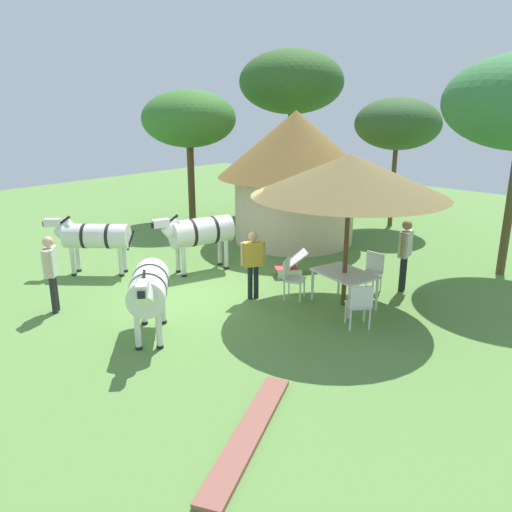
# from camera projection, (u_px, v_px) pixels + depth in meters

# --- Properties ---
(ground_plane) EXTENTS (36.00, 36.00, 0.00)m
(ground_plane) POSITION_uv_depth(u_px,v_px,m) (211.00, 295.00, 11.58)
(ground_plane) COLOR #5E8B42
(thatched_hut) EXTENTS (4.73, 4.73, 3.98)m
(thatched_hut) POSITION_uv_depth(u_px,v_px,m) (295.00, 169.00, 15.46)
(thatched_hut) COLOR beige
(thatched_hut) RESTS_ON ground_plane
(shade_umbrella) EXTENTS (4.03, 4.03, 3.25)m
(shade_umbrella) POSITION_uv_depth(u_px,v_px,m) (350.00, 175.00, 10.24)
(shade_umbrella) COLOR #53371B
(shade_umbrella) RESTS_ON ground_plane
(patio_dining_table) EXTENTS (1.49, 1.21, 0.74)m
(patio_dining_table) POSITION_uv_depth(u_px,v_px,m) (344.00, 276.00, 10.87)
(patio_dining_table) COLOR silver
(patio_dining_table) RESTS_ON ground_plane
(patio_chair_near_lawn) EXTENTS (0.61, 0.61, 0.90)m
(patio_chair_near_lawn) POSITION_uv_depth(u_px,v_px,m) (360.00, 303.00, 9.78)
(patio_chair_near_lawn) COLOR white
(patio_chair_near_lawn) RESTS_ON ground_plane
(patio_chair_west_end) EXTENTS (0.44, 0.42, 0.90)m
(patio_chair_west_end) POSITION_uv_depth(u_px,v_px,m) (372.00, 269.00, 11.75)
(patio_chair_west_end) COLOR silver
(patio_chair_west_end) RESTS_ON ground_plane
(patio_chair_near_hut) EXTENTS (0.56, 0.57, 0.90)m
(patio_chair_near_hut) POSITION_uv_depth(u_px,v_px,m) (291.00, 276.00, 11.28)
(patio_chair_near_hut) COLOR white
(patio_chair_near_hut) RESTS_ON ground_plane
(guest_beside_umbrella) EXTENTS (0.30, 0.59, 1.68)m
(guest_beside_umbrella) POSITION_uv_depth(u_px,v_px,m) (405.00, 249.00, 11.60)
(guest_beside_umbrella) COLOR black
(guest_beside_umbrella) RESTS_ON ground_plane
(guest_behind_table) EXTENTS (0.39, 0.47, 1.54)m
(guest_behind_table) POSITION_uv_depth(u_px,v_px,m) (253.00, 259.00, 11.14)
(guest_behind_table) COLOR black
(guest_behind_table) RESTS_ON ground_plane
(standing_watcher) EXTENTS (0.47, 0.44, 1.64)m
(standing_watcher) POSITION_uv_depth(u_px,v_px,m) (51.00, 267.00, 10.41)
(standing_watcher) COLOR #242326
(standing_watcher) RESTS_ON ground_plane
(striped_lounge_chair) EXTENTS (0.92, 0.95, 0.65)m
(striped_lounge_chair) POSITION_uv_depth(u_px,v_px,m) (290.00, 266.00, 12.83)
(striped_lounge_chair) COLOR #C04546
(striped_lounge_chair) RESTS_ON ground_plane
(zebra_nearest_camera) EXTENTS (1.72, 1.58, 1.50)m
(zebra_nearest_camera) POSITION_uv_depth(u_px,v_px,m) (149.00, 289.00, 9.28)
(zebra_nearest_camera) COLOR silver
(zebra_nearest_camera) RESTS_ON ground_plane
(zebra_by_umbrella) EXTENTS (1.14, 2.19, 1.57)m
(zebra_by_umbrella) POSITION_uv_depth(u_px,v_px,m) (200.00, 232.00, 12.95)
(zebra_by_umbrella) COLOR silver
(zebra_by_umbrella) RESTS_ON ground_plane
(zebra_toward_hut) EXTENTS (1.86, 1.65, 1.52)m
(zebra_toward_hut) POSITION_uv_depth(u_px,v_px,m) (95.00, 237.00, 12.75)
(zebra_toward_hut) COLOR silver
(zebra_toward_hut) RESTS_ON ground_plane
(acacia_tree_right_background) EXTENTS (3.91, 3.91, 6.09)m
(acacia_tree_right_background) POSITION_uv_depth(u_px,v_px,m) (291.00, 82.00, 18.94)
(acacia_tree_right_background) COLOR brown
(acacia_tree_right_background) RESTS_ON ground_plane
(acacia_tree_far_lawn) EXTENTS (3.30, 3.30, 4.63)m
(acacia_tree_far_lawn) POSITION_uv_depth(u_px,v_px,m) (189.00, 119.00, 17.78)
(acacia_tree_far_lawn) COLOR brown
(acacia_tree_far_lawn) RESTS_ON ground_plane
(acacia_tree_left_background) EXTENTS (2.86, 2.86, 4.36)m
(acacia_tree_left_background) POSITION_uv_depth(u_px,v_px,m) (398.00, 124.00, 16.94)
(acacia_tree_left_background) COLOR brown
(acacia_tree_left_background) RESTS_ON ground_plane
(brick_patio_kerb) EXTENTS (1.45, 2.71, 0.08)m
(brick_patio_kerb) POSITION_uv_depth(u_px,v_px,m) (249.00, 434.00, 6.72)
(brick_patio_kerb) COLOR #925648
(brick_patio_kerb) RESTS_ON ground_plane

